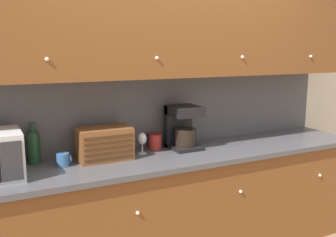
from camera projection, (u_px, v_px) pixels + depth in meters
name	position (u px, v px, depth m)	size (l,w,h in m)	color
wall_back	(155.00, 99.00, 3.18)	(5.87, 0.06, 2.60)	silver
counter_unit	(173.00, 207.00, 3.04)	(3.49, 0.65, 0.90)	brown
backsplash_panel	(157.00, 111.00, 3.17)	(3.47, 0.01, 0.60)	#4C4C51
upper_cabinets	(185.00, 23.00, 2.95)	(3.47, 0.39, 0.85)	brown
wine_bottle	(34.00, 145.00, 2.68)	(0.09, 0.09, 0.30)	#19381E
mug	(63.00, 160.00, 2.63)	(0.10, 0.09, 0.10)	#38669E
bread_box	(104.00, 143.00, 2.79)	(0.39, 0.26, 0.24)	brown
wine_glass	(142.00, 139.00, 2.95)	(0.07, 0.07, 0.17)	silver
storage_canister	(155.00, 141.00, 3.10)	(0.12, 0.12, 0.13)	#B22D28
coffee_maker	(183.00, 127.00, 3.11)	(0.24, 0.27, 0.36)	black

